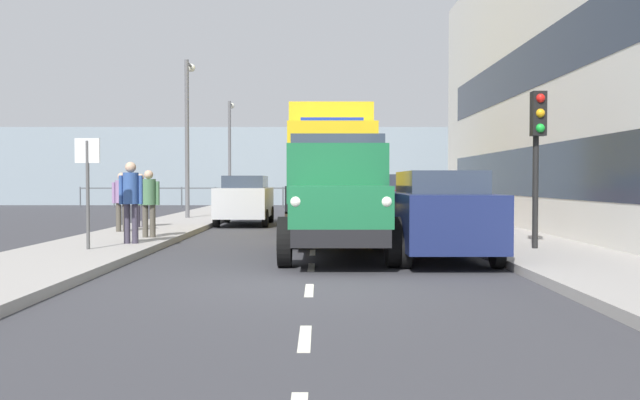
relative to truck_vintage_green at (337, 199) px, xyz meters
name	(u,v)px	position (x,y,z in m)	size (l,w,h in m)	color
ground_plane	(314,232)	(0.49, -6.81, -1.18)	(80.00, 80.00, 0.00)	#38383D
sidewalk_left	(472,230)	(-4.24, -6.81, -1.10)	(2.66, 39.74, 0.15)	#9E9993
sidewalk_right	(157,230)	(5.23, -6.81, -1.10)	(2.66, 39.74, 0.15)	#9E9993
road_centreline_markings	(314,236)	(0.49, -5.30, -1.17)	(0.12, 34.71, 0.01)	silver
sea_horizon	(317,166)	(0.49, -29.68, 1.32)	(80.00, 0.80, 5.00)	#84939E
seawall_railing	(317,192)	(0.49, -26.08, -0.26)	(28.08, 0.08, 1.20)	#4C5156
truck_vintage_green	(337,199)	(0.00, 0.00, 0.00)	(2.17, 5.64, 2.43)	black
lorry_cargo_yellow	(330,164)	(-0.01, -8.30, 0.90)	(2.58, 8.20, 3.87)	gold
car_navy_kerbside_near	(438,214)	(-1.96, 0.15, -0.28)	(1.79, 4.42, 1.72)	navy
car_maroon_kerbside_1	(399,203)	(-1.96, -6.06, -0.28)	(1.92, 3.86, 1.72)	maroon
car_silver_oppositeside_0	(245,199)	(2.95, -10.17, -0.28)	(1.80, 4.12, 1.72)	#B7BABF
pedestrian_couple_b	(131,195)	(4.52, -1.59, 0.04)	(0.53, 0.34, 1.81)	#383342
pedestrian_couple_a	(149,198)	(4.54, -3.20, -0.06)	(0.53, 0.34, 1.65)	#4C473D
pedestrian_by_lamp	(122,197)	(5.76, -5.06, -0.08)	(0.53, 0.34, 1.62)	#4C473D
pedestrian_near_railing	(141,196)	(5.72, -6.81, -0.09)	(0.53, 0.34, 1.60)	#383342
traffic_light_near	(538,135)	(-4.10, -0.44, 1.29)	(0.28, 0.41, 3.20)	black
lamp_post_promenade	(188,123)	(5.35, -12.20, 2.56)	(0.32, 1.14, 5.97)	#59595B
lamp_post_far	(230,143)	(5.22, -23.14, 2.44)	(0.32, 1.14, 5.74)	#59595B
street_sign	(88,174)	(5.04, -0.35, 0.50)	(0.50, 0.07, 2.25)	#4C4C4C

